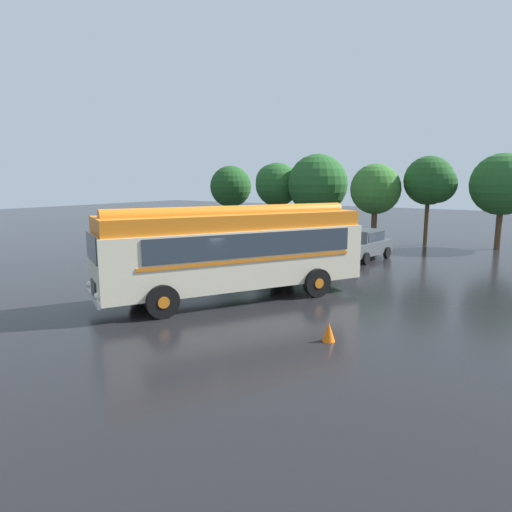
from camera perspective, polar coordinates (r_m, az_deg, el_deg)
name	(u,v)px	position (r m, az deg, el deg)	size (l,w,h in m)	color
ground_plane	(212,299)	(17.23, -5.53, -5.41)	(120.00, 120.00, 0.00)	black
vintage_bus	(233,248)	(17.01, -2.87, 0.95)	(7.01, 10.02, 3.49)	beige
car_near_left	(281,237)	(28.65, 3.20, 2.34)	(1.97, 4.21, 1.66)	black
car_mid_left	(315,241)	(27.08, 7.41, 1.85)	(1.97, 4.21, 1.66)	#B7BABF
car_mid_right	(363,244)	(26.23, 13.22, 1.43)	(2.30, 4.36, 1.66)	#4C5156
tree_far_left	(230,187)	(39.80, -3.23, 8.63)	(3.55, 3.55, 5.61)	#4C3823
tree_left_of_centre	(276,184)	(36.50, 2.47, 9.02)	(3.63, 3.43, 5.74)	#4C3823
tree_centre	(318,185)	(35.06, 7.77, 8.83)	(4.50, 4.50, 6.33)	#4C3823
tree_right_of_centre	(377,189)	(32.58, 14.84, 8.14)	(3.45, 3.45, 5.51)	#4C3823
tree_far_right	(431,182)	(32.77, 21.09, 8.66)	(3.48, 3.26, 5.99)	#4C3823
tree_extra_right	(504,184)	(32.83, 28.62, 7.87)	(3.89, 3.89, 6.08)	#4C3823
traffic_cone	(329,332)	(12.94, 9.08, -9.32)	(0.36, 0.36, 0.55)	orange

